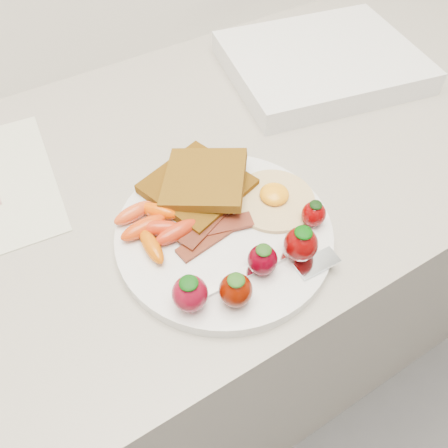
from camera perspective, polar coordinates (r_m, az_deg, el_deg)
counter at (r=1.00m, az=-5.63°, el=-12.09°), size 2.00×0.60×0.90m
plate at (r=0.55m, az=0.00°, el=-1.22°), size 0.27×0.27×0.02m
toast_lower at (r=0.58m, az=-3.48°, el=4.97°), size 0.15×0.15×0.01m
toast_upper at (r=0.57m, az=-2.57°, el=5.88°), size 0.15×0.15×0.02m
fried_egg at (r=0.57m, az=6.55°, el=3.33°), size 0.12×0.12×0.02m
bacon_strips at (r=0.53m, az=-1.61°, el=-0.65°), size 0.11×0.06×0.01m
baby_carrots at (r=0.54m, az=-9.16°, el=-0.33°), size 0.09×0.10×0.02m
strawberries at (r=0.49m, az=4.32°, el=-5.16°), size 0.22×0.08×0.05m
fork at (r=0.51m, az=6.57°, el=-6.02°), size 0.18×0.05×0.00m
appliance at (r=0.83m, az=12.59°, el=19.93°), size 0.36×0.31×0.04m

